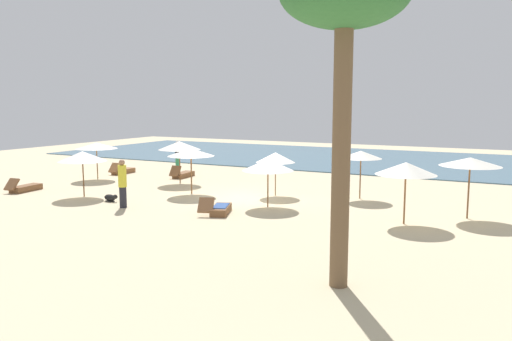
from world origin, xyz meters
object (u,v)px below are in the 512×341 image
(umbrella_1, at_px, (361,155))
(lounger_0, at_px, (220,209))
(lounger_3, at_px, (123,171))
(dog, at_px, (111,198))
(lounger_2, at_px, (183,174))
(umbrella_8, at_px, (82,156))
(person_0, at_px, (123,183))
(umbrella_0, at_px, (406,169))
(umbrella_6, at_px, (268,165))
(lounger_1, at_px, (25,188))
(person_1, at_px, (178,156))
(umbrella_3, at_px, (276,157))
(palm_0, at_px, (345,4))
(umbrella_5, at_px, (191,152))
(umbrella_4, at_px, (96,146))
(umbrella_2, at_px, (179,146))
(umbrella_7, at_px, (470,162))

(umbrella_1, distance_m, lounger_0, 6.90)
(lounger_3, relative_size, dog, 2.47)
(lounger_0, distance_m, lounger_2, 9.70)
(umbrella_8, height_order, person_0, umbrella_8)
(umbrella_0, relative_size, lounger_0, 1.21)
(person_0, bearing_deg, umbrella_6, 28.64)
(lounger_1, height_order, person_1, person_1)
(umbrella_3, xyz_separation_m, palm_0, (6.11, -9.59, 4.54))
(umbrella_0, height_order, umbrella_5, umbrella_0)
(umbrella_3, height_order, lounger_1, umbrella_3)
(lounger_3, xyz_separation_m, palm_0, (17.14, -11.75, 6.11))
(umbrella_0, xyz_separation_m, umbrella_8, (-13.77, -1.40, -0.13))
(umbrella_4, relative_size, palm_0, 0.31)
(umbrella_2, relative_size, umbrella_5, 1.02)
(umbrella_6, bearing_deg, lounger_0, -118.83)
(umbrella_0, bearing_deg, umbrella_6, 175.89)
(umbrella_4, xyz_separation_m, dog, (5.14, -4.44, -1.68))
(umbrella_1, xyz_separation_m, umbrella_3, (-3.62, -1.02, -0.20))
(umbrella_0, xyz_separation_m, umbrella_7, (1.89, 1.91, 0.13))
(umbrella_1, height_order, umbrella_6, umbrella_1)
(umbrella_3, xyz_separation_m, lounger_2, (-7.00, 2.60, -1.57))
(umbrella_4, height_order, umbrella_5, umbrella_5)
(umbrella_2, relative_size, umbrella_8, 1.04)
(umbrella_2, bearing_deg, lounger_2, 121.88)
(lounger_3, relative_size, person_0, 0.88)
(umbrella_1, distance_m, umbrella_6, 4.46)
(umbrella_6, distance_m, dog, 6.94)
(umbrella_6, distance_m, lounger_2, 9.41)
(umbrella_0, xyz_separation_m, umbrella_4, (-17.04, 2.72, -0.10))
(umbrella_0, distance_m, umbrella_2, 12.69)
(lounger_0, height_order, lounger_3, lounger_3)
(umbrella_6, bearing_deg, dog, -161.84)
(umbrella_2, relative_size, person_1, 1.22)
(lounger_0, xyz_separation_m, lounger_2, (-6.72, 7.00, -0.01))
(umbrella_6, height_order, person_1, umbrella_6)
(umbrella_5, bearing_deg, umbrella_3, 21.14)
(umbrella_7, distance_m, palm_0, 9.86)
(umbrella_4, distance_m, umbrella_7, 18.95)
(umbrella_5, height_order, lounger_0, umbrella_5)
(umbrella_5, height_order, dog, umbrella_5)
(umbrella_6, xyz_separation_m, lounger_2, (-7.80, 5.03, -1.55))
(umbrella_8, xyz_separation_m, lounger_3, (-3.53, 6.39, -1.65))
(umbrella_4, xyz_separation_m, palm_0, (16.89, -9.49, 4.43))
(person_0, bearing_deg, umbrella_5, 79.83)
(lounger_2, xyz_separation_m, palm_0, (13.11, -12.19, 6.11))
(person_0, bearing_deg, umbrella_8, 162.70)
(umbrella_3, height_order, person_0, umbrella_3)
(dog, bearing_deg, umbrella_3, 38.86)
(umbrella_6, height_order, lounger_3, umbrella_6)
(umbrella_2, height_order, umbrella_6, umbrella_2)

